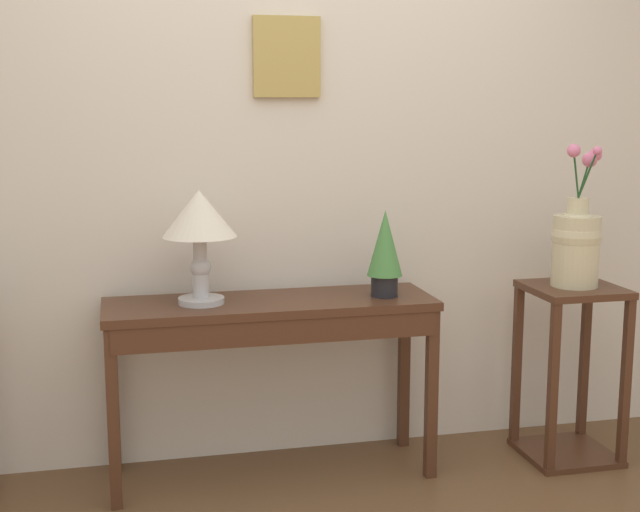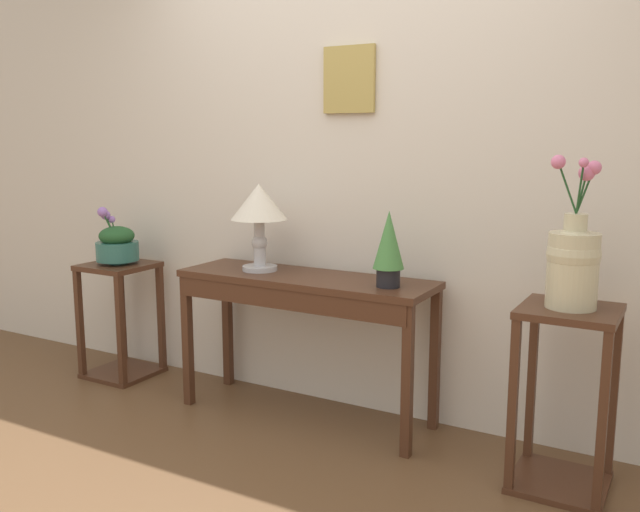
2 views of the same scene
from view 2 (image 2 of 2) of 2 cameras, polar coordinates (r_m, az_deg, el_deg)
name	(u,v)px [view 2 (image 2 of 2)]	position (r m, az deg, el deg)	size (l,w,h in m)	color
back_wall_with_art	(357,148)	(3.61, 3.12, 9.02)	(9.00, 0.13, 2.80)	beige
console_table	(303,296)	(3.48, -1.43, -3.35)	(1.35, 0.42, 0.76)	#472819
table_lamp	(259,208)	(3.58, -5.12, 3.99)	(0.30, 0.30, 0.46)	#B7B7BC
potted_plant_on_console	(389,246)	(3.20, 5.76, 0.85)	(0.15, 0.15, 0.36)	black
pedestal_stand_left	(121,320)	(4.37, -16.28, -5.15)	(0.38, 0.38, 0.70)	#472819
planter_bowl_wide_left	(117,244)	(4.27, -16.61, 0.96)	(0.25, 0.25, 0.35)	#2D665B
pedestal_stand_right	(564,399)	(3.05, 19.72, -11.17)	(0.38, 0.38, 0.78)	#472819
flower_vase_tall_right	(573,260)	(2.90, 20.39, -0.28)	(0.21, 0.21, 0.61)	beige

